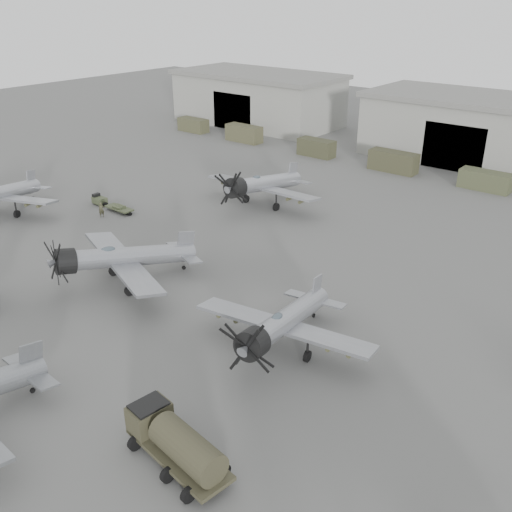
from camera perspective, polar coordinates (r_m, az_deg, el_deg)
The scene contains 14 objects.
ground at distance 37.95m, azimuth -14.30°, elevation -10.46°, with size 220.00×220.00×0.00m, color #535351.
hangar_left at distance 103.32m, azimuth 0.18°, elevation 15.53°, with size 29.00×14.80×8.70m.
hangar_center at distance 85.20m, azimuth 20.96°, elevation 11.85°, with size 29.00×14.80×8.70m.
support_truck_0 at distance 97.96m, azimuth -6.30°, elevation 12.90°, with size 5.34×2.20×2.17m, color #44442C.
support_truck_1 at distance 90.57m, azimuth -1.21°, elevation 12.15°, with size 5.98×2.20×2.53m, color #47462E.
support_truck_2 at distance 82.77m, azimuth 6.06°, elevation 10.72°, with size 5.33×2.20×2.38m, color #393A26.
support_truck_3 at distance 77.13m, azimuth 13.56°, elevation 9.18°, with size 6.33×2.20×2.61m, color #3B3B26.
support_truck_4 at distance 73.10m, azimuth 21.94°, elevation 7.02°, with size 5.91×2.20×2.21m, color #43472E.
aircraft_mid_1 at distance 46.16m, azimuth -13.71°, elevation -0.22°, with size 13.05×11.78×5.27m.
aircraft_mid_2 at distance 36.61m, azimuth 2.53°, elevation -6.82°, with size 12.40×11.16×4.92m.
aircraft_far_0 at distance 61.84m, azimuth 0.41°, elevation 7.15°, with size 13.75×12.37×5.53m.
fuel_tanker at distance 29.78m, azimuth -7.96°, elevation -17.86°, with size 6.58×2.93×2.45m.
tug_trailer at distance 64.37m, azimuth -14.68°, elevation 5.11°, with size 5.99×1.32×1.20m.
ground_crew at distance 61.59m, azimuth -15.20°, elevation 4.48°, with size 0.58×0.38×1.58m, color #3F3E29.
Camera 1 is at (25.94, -17.34, 21.60)m, focal length 40.00 mm.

